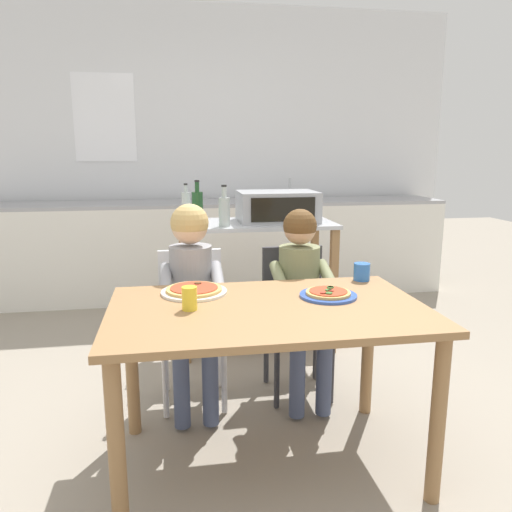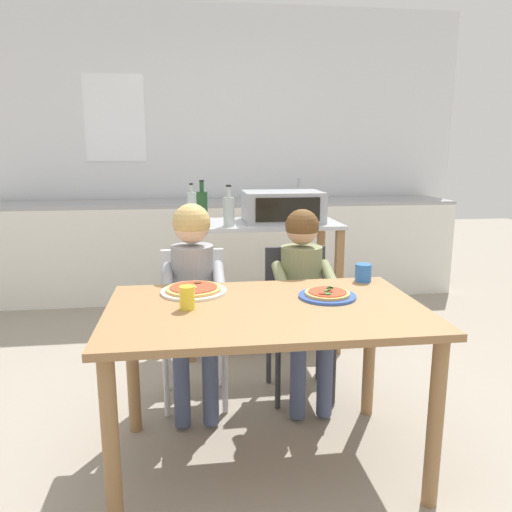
% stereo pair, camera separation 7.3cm
% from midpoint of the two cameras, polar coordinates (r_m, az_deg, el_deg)
% --- Properties ---
extents(ground_plane, '(12.18, 12.18, 0.00)m').
position_cam_midpoint_polar(ground_plane, '(3.44, -1.48, -11.10)').
color(ground_plane, gray).
extents(back_wall_tiled, '(4.82, 0.13, 2.70)m').
position_cam_midpoint_polar(back_wall_tiled, '(5.04, -4.02, 11.99)').
color(back_wall_tiled, silver).
rests_on(back_wall_tiled, ground).
extents(kitchen_counter, '(4.34, 0.60, 1.09)m').
position_cam_midpoint_polar(kitchen_counter, '(4.72, -3.47, 0.93)').
color(kitchen_counter, silver).
rests_on(kitchen_counter, ground).
extents(kitchen_island_cart, '(1.06, 0.54, 0.88)m').
position_cam_midpoint_polar(kitchen_island_cart, '(3.42, 1.11, -0.97)').
color(kitchen_island_cart, '#B7BABF').
rests_on(kitchen_island_cart, ground).
extents(toaster_oven, '(0.53, 0.38, 0.20)m').
position_cam_midpoint_polar(toaster_oven, '(3.39, 3.69, 5.69)').
color(toaster_oven, '#999BA0').
rests_on(toaster_oven, kitchen_island_cart).
extents(bottle_dark_olive_oil, '(0.07, 0.07, 0.29)m').
position_cam_midpoint_polar(bottle_dark_olive_oil, '(3.14, -5.54, 5.47)').
color(bottle_dark_olive_oil, '#1E4723').
rests_on(bottle_dark_olive_oil, kitchen_island_cart).
extents(bottle_tall_green_wine, '(0.07, 0.07, 0.26)m').
position_cam_midpoint_polar(bottle_tall_green_wine, '(3.17, -2.47, 5.26)').
color(bottle_tall_green_wine, '#ADB7B2').
rests_on(bottle_tall_green_wine, kitchen_island_cart).
extents(bottle_slim_sauce, '(0.06, 0.06, 0.26)m').
position_cam_midpoint_polar(bottle_slim_sauce, '(3.40, -6.78, 5.70)').
color(bottle_slim_sauce, '#ADB7B2').
rests_on(bottle_slim_sauce, kitchen_island_cart).
extents(dining_table, '(1.31, 0.81, 0.72)m').
position_cam_midpoint_polar(dining_table, '(2.09, 2.13, -8.45)').
color(dining_table, olive).
rests_on(dining_table, ground).
extents(dining_chair_left, '(0.36, 0.36, 0.81)m').
position_cam_midpoint_polar(dining_chair_left, '(2.73, -6.38, -6.64)').
color(dining_chair_left, silver).
rests_on(dining_chair_left, ground).
extents(dining_chair_right, '(0.36, 0.36, 0.81)m').
position_cam_midpoint_polar(dining_chair_right, '(2.81, 5.59, -6.13)').
color(dining_chair_right, '#333338').
rests_on(dining_chair_right, ground).
extents(child_in_grey_shirt, '(0.32, 0.42, 1.07)m').
position_cam_midpoint_polar(child_in_grey_shirt, '(2.56, -6.42, -3.02)').
color(child_in_grey_shirt, '#424C6B').
rests_on(child_in_grey_shirt, ground).
extents(child_in_olive_shirt, '(0.32, 0.42, 1.03)m').
position_cam_midpoint_polar(child_in_olive_shirt, '(2.64, 6.28, -3.30)').
color(child_in_olive_shirt, '#424C6B').
rests_on(child_in_olive_shirt, ground).
extents(pizza_plate_white, '(0.30, 0.30, 0.03)m').
position_cam_midpoint_polar(pizza_plate_white, '(2.26, -6.25, -3.90)').
color(pizza_plate_white, white).
rests_on(pizza_plate_white, dining_table).
extents(pizza_plate_blue_rimmed, '(0.25, 0.25, 0.03)m').
position_cam_midpoint_polar(pizza_plate_blue_rimmed, '(2.21, 9.13, -4.42)').
color(pizza_plate_blue_rimmed, '#3356B7').
rests_on(pizza_plate_blue_rimmed, dining_table).
extents(drinking_cup_yellow, '(0.06, 0.06, 0.10)m').
position_cam_midpoint_polar(drinking_cup_yellow, '(2.03, -6.89, -4.78)').
color(drinking_cup_yellow, yellow).
rests_on(drinking_cup_yellow, dining_table).
extents(drinking_cup_blue, '(0.08, 0.08, 0.09)m').
position_cam_midpoint_polar(drinking_cup_blue, '(2.50, 13.03, -1.87)').
color(drinking_cup_blue, blue).
rests_on(drinking_cup_blue, dining_table).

